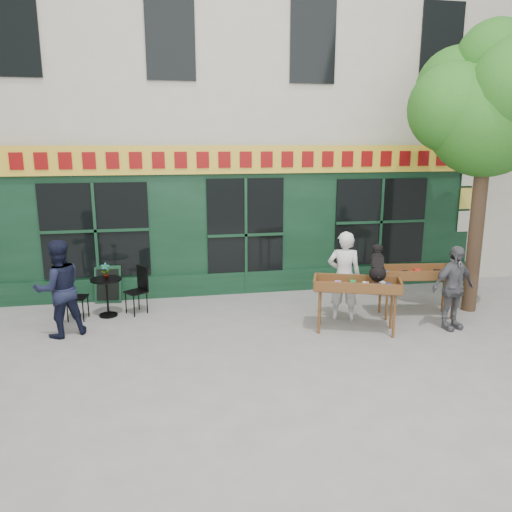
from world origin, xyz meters
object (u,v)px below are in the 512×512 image
(woman, at_px, (344,276))
(man_right, at_px, (453,288))
(bistro_table, at_px, (107,290))
(book_cart_center, at_px, (357,288))
(book_cart_right, at_px, (417,276))
(dog, at_px, (378,262))
(man_left, at_px, (59,289))

(woman, distance_m, man_right, 1.97)
(man_right, xyz_separation_m, bistro_table, (-6.27, 1.88, -0.24))
(book_cart_center, height_order, book_cart_right, same)
(woman, height_order, man_right, woman)
(woman, bearing_deg, book_cart_right, -164.17)
(book_cart_center, relative_size, dog, 2.70)
(book_cart_center, bearing_deg, dog, 11.49)
(woman, distance_m, bistro_table, 4.63)
(book_cart_right, height_order, bistro_table, book_cart_right)
(man_right, height_order, man_left, man_left)
(man_right, bearing_deg, book_cart_right, 99.41)
(bistro_table, bearing_deg, book_cart_center, -20.52)
(bistro_table, distance_m, man_left, 1.19)
(dog, bearing_deg, man_left, -168.93)
(woman, bearing_deg, man_left, 18.14)
(dog, relative_size, bistro_table, 0.79)
(book_cart_center, relative_size, bistro_table, 2.13)
(book_cart_center, xyz_separation_m, book_cart_right, (1.47, 0.55, 0.00))
(bistro_table, bearing_deg, woman, -12.94)
(bistro_table, bearing_deg, man_left, -127.87)
(book_cart_center, distance_m, bistro_table, 4.81)
(woman, xyz_separation_m, bistro_table, (-4.50, 1.03, -0.32))
(book_cart_right, distance_m, bistro_table, 6.09)
(dog, height_order, bistro_table, dog)
(man_right, bearing_deg, dog, 161.69)
(woman, bearing_deg, dog, 136.18)
(woman, bearing_deg, book_cart_center, 109.62)
(book_cart_center, relative_size, man_left, 0.93)
(book_cart_center, height_order, bistro_table, book_cart_center)
(man_right, bearing_deg, bistro_table, 150.92)
(woman, xyz_separation_m, man_left, (-5.20, 0.13, 0.00))
(woman, distance_m, man_left, 5.20)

